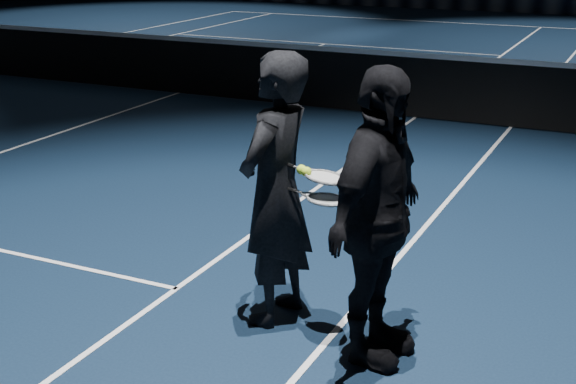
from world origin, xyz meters
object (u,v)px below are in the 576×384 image
at_px(player_a, 276,190).
at_px(tennis_balls, 305,168).
at_px(player_b, 377,219).
at_px(racket_lower, 327,200).
at_px(racket_upper, 325,177).

bearing_deg(player_a, tennis_balls, 79.69).
xyz_separation_m(player_b, tennis_balls, (-0.57, 0.17, 0.21)).
xyz_separation_m(racket_lower, tennis_balls, (-0.19, 0.06, 0.17)).
height_order(racket_lower, racket_upper, racket_upper).
xyz_separation_m(player_b, racket_lower, (-0.38, 0.11, 0.04)).
bearing_deg(tennis_balls, player_a, 165.26).
relative_size(player_b, racket_lower, 2.83).
relative_size(player_a, racket_lower, 2.83).
distance_m(player_a, racket_lower, 0.45).
bearing_deg(player_a, racket_lower, 78.56).
relative_size(player_b, tennis_balls, 16.04).
relative_size(player_a, player_b, 1.00).
bearing_deg(player_a, racket_upper, 84.27).
bearing_deg(player_b, tennis_balls, 79.38).
bearing_deg(player_a, player_b, 78.56).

